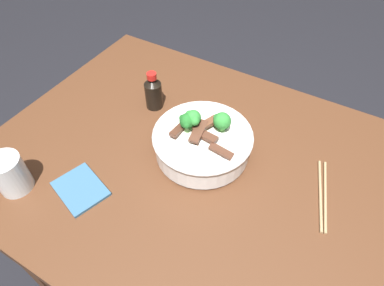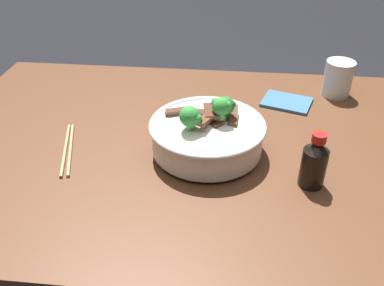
{
  "view_description": "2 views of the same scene",
  "coord_description": "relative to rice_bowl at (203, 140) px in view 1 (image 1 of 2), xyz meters",
  "views": [
    {
      "loc": [
        -0.21,
        0.48,
        1.45
      ],
      "look_at": [
        0.09,
        -0.03,
        0.79
      ],
      "focal_mm": 31.07,
      "sensor_mm": 36.0,
      "label": 1
    },
    {
      "loc": [
        0.1,
        -0.8,
        1.3
      ],
      "look_at": [
        0.02,
        -0.05,
        0.8
      ],
      "focal_mm": 38.42,
      "sensor_mm": 36.0,
      "label": 2
    }
  ],
  "objects": [
    {
      "name": "rice_bowl",
      "position": [
        0.0,
        0.0,
        0.0
      ],
      "size": [
        0.26,
        0.26,
        0.14
      ],
      "color": "white",
      "rests_on": "dining_table"
    },
    {
      "name": "soy_sauce_bottle",
      "position": [
        0.22,
        -0.09,
        0.0
      ],
      "size": [
        0.05,
        0.05,
        0.12
      ],
      "color": "black",
      "rests_on": "dining_table"
    },
    {
      "name": "dining_table",
      "position": [
        -0.06,
        0.03,
        -0.19
      ],
      "size": [
        1.22,
        0.84,
        0.77
      ],
      "color": "#56331E",
      "rests_on": "ground"
    },
    {
      "name": "drinking_glass",
      "position": [
        0.34,
        0.32,
        -0.01
      ],
      "size": [
        0.08,
        0.08,
        0.1
      ],
      "color": "white",
      "rests_on": "dining_table"
    },
    {
      "name": "folded_napkin",
      "position": [
        0.2,
        0.25,
        -0.05
      ],
      "size": [
        0.15,
        0.13,
        0.01
      ],
      "primitive_type": "cube",
      "rotation": [
        0.0,
        0.0,
        -0.32
      ],
      "color": "#386689",
      "rests_on": "dining_table"
    },
    {
      "name": "chopsticks_pair",
      "position": [
        -0.32,
        -0.03,
        -0.05
      ],
      "size": [
        0.08,
        0.2,
        0.01
      ],
      "color": "tan",
      "rests_on": "dining_table"
    },
    {
      "name": "ground",
      "position": [
        -0.06,
        0.03,
        -0.82
      ],
      "size": [
        10.0,
        10.0,
        0.0
      ],
      "primitive_type": "plane",
      "color": "black"
    }
  ]
}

